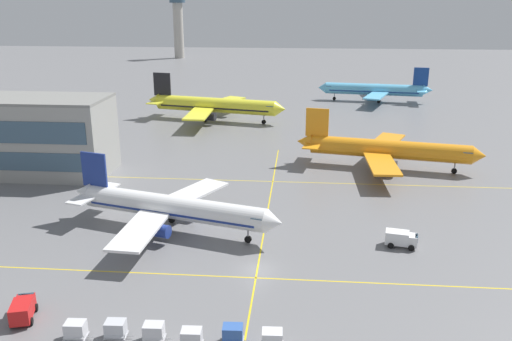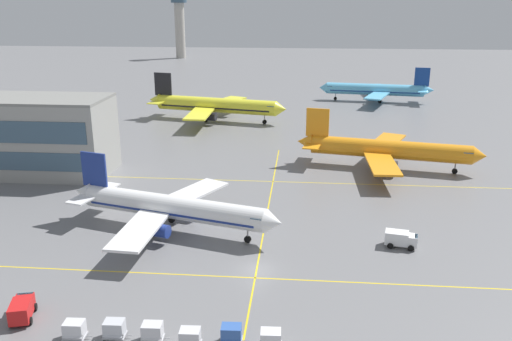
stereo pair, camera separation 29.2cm
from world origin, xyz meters
TOP-DOWN VIEW (x-y plane):
  - ground_plane at (0.00, 0.00)m, footprint 600.00×600.00m
  - airliner_front_gate at (-13.05, 10.61)m, footprint 32.04×27.31m
  - airliner_second_row at (21.11, 42.65)m, footprint 35.20×29.96m
  - airliner_third_row at (-18.55, 81.49)m, footprint 38.72×32.88m
  - airliner_far_left_stand at (27.58, 113.23)m, footprint 35.39×30.28m
  - taxiway_markings at (0.00, 15.43)m, footprint 124.33×76.71m
  - service_truck_red_van at (18.36, 8.01)m, footprint 4.39×2.80m
  - service_truck_catering at (-22.91, -12.48)m, footprint 3.04×4.45m
  - baggage_cart_row_leftmost at (-16.19, -15.35)m, footprint 2.78×1.76m
  - baggage_cart_row_second at (-12.41, -14.86)m, footprint 2.78×1.76m
  - baggage_cart_row_middle at (-8.64, -14.99)m, footprint 2.78×1.76m
  - baggage_cart_row_fourth at (-4.86, -15.59)m, footprint 2.78×1.76m
  - baggage_cart_row_fifth at (-1.09, -14.66)m, footprint 2.78×1.76m
  - baggage_cart_row_rightmost at (2.69, -15.11)m, footprint 2.78×1.76m
  - control_tower at (-62.45, 234.69)m, footprint 8.82×8.82m

SIDE VIEW (x-z plane):
  - ground_plane at x=0.00m, z-range 0.00..0.00m
  - taxiway_markings at x=0.00m, z-range 0.00..0.01m
  - baggage_cart_row_leftmost at x=-16.19m, z-range 0.07..1.93m
  - baggage_cart_row_second at x=-12.41m, z-range 0.07..1.93m
  - baggage_cart_row_middle at x=-8.64m, z-range 0.07..1.93m
  - baggage_cart_row_fourth at x=-4.86m, z-range 0.07..1.93m
  - baggage_cart_row_fifth at x=-1.09m, z-range 0.07..1.93m
  - baggage_cart_row_rightmost at x=2.69m, z-range 0.07..1.93m
  - service_truck_red_van at x=18.36m, z-range 0.13..2.23m
  - service_truck_catering at x=-22.91m, z-range 0.13..2.23m
  - airliner_front_gate at x=-13.05m, z-range -1.60..8.51m
  - airliner_second_row at x=21.11m, z-range -1.74..9.24m
  - airliner_far_left_stand at x=27.58m, z-range -1.74..9.26m
  - airliner_third_row at x=-18.55m, z-range -1.92..10.20m
  - control_tower at x=-62.45m, z-range 2.92..36.71m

